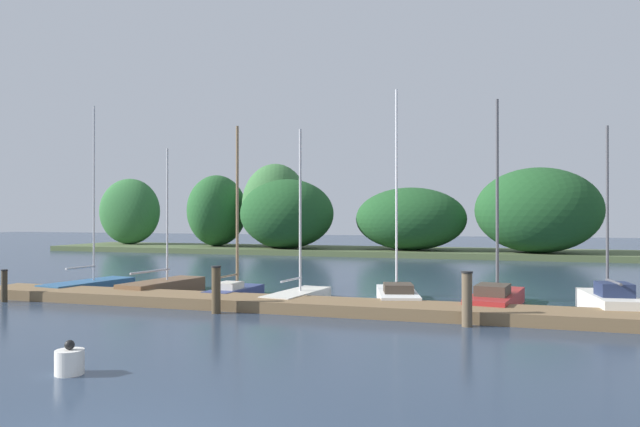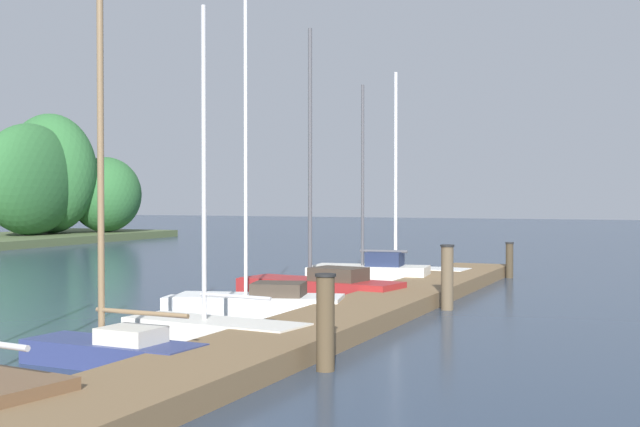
% 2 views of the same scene
% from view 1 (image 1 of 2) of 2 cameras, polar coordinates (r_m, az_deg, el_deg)
% --- Properties ---
extents(dock_pier, '(25.83, 1.80, 0.35)m').
position_cam_1_polar(dock_pier, '(17.87, 1.66, -9.07)').
color(dock_pier, brown).
rests_on(dock_pier, ground).
extents(far_shore, '(62.50, 8.77, 7.16)m').
position_cam_1_polar(far_shore, '(43.48, 11.19, -0.22)').
color(far_shore, '#4C5B38').
rests_on(far_shore, ground).
extents(sailboat_0, '(1.81, 4.12, 7.22)m').
position_cam_1_polar(sailboat_0, '(24.53, -21.39, -6.43)').
color(sailboat_0, '#285684').
rests_on(sailboat_0, ground).
extents(sailboat_1, '(1.75, 4.01, 5.48)m').
position_cam_1_polar(sailboat_1, '(22.96, -14.85, -6.83)').
color(sailboat_1, brown).
rests_on(sailboat_1, ground).
extents(sailboat_2, '(1.16, 3.07, 6.14)m').
position_cam_1_polar(sailboat_2, '(21.13, -8.25, -7.20)').
color(sailboat_2, navy).
rests_on(sailboat_2, ground).
extents(sailboat_3, '(1.48, 3.67, 5.88)m').
position_cam_1_polar(sailboat_3, '(19.94, -2.06, -7.88)').
color(sailboat_3, silver).
rests_on(sailboat_3, ground).
extents(sailboat_4, '(2.06, 3.95, 7.20)m').
position_cam_1_polar(sailboat_4, '(19.87, 7.52, -7.77)').
color(sailboat_4, white).
rests_on(sailboat_4, ground).
extents(sailboat_5, '(1.88, 4.50, 6.66)m').
position_cam_1_polar(sailboat_5, '(19.48, 16.82, -7.80)').
color(sailboat_5, maroon).
rests_on(sailboat_5, ground).
extents(sailboat_6, '(1.53, 3.48, 5.63)m').
position_cam_1_polar(sailboat_6, '(19.53, 26.37, -7.65)').
color(sailboat_6, silver).
rests_on(sailboat_6, ground).
extents(mooring_piling_0, '(0.22, 0.22, 1.10)m').
position_cam_1_polar(mooring_piling_0, '(22.62, -28.43, -6.20)').
color(mooring_piling_0, '#3D3323').
rests_on(mooring_piling_0, ground).
extents(mooring_piling_1, '(0.31, 0.31, 1.42)m').
position_cam_1_polar(mooring_piling_1, '(17.89, -10.10, -7.31)').
color(mooring_piling_1, '#4C3D28').
rests_on(mooring_piling_1, ground).
extents(mooring_piling_2, '(0.31, 0.31, 1.45)m').
position_cam_1_polar(mooring_piling_2, '(16.02, 14.15, -8.07)').
color(mooring_piling_2, brown).
rests_on(mooring_piling_2, ground).
extents(channel_buoy_0, '(0.52, 0.52, 0.63)m').
position_cam_1_polar(channel_buoy_0, '(12.00, -23.25, -13.11)').
color(channel_buoy_0, white).
rests_on(channel_buoy_0, ground).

